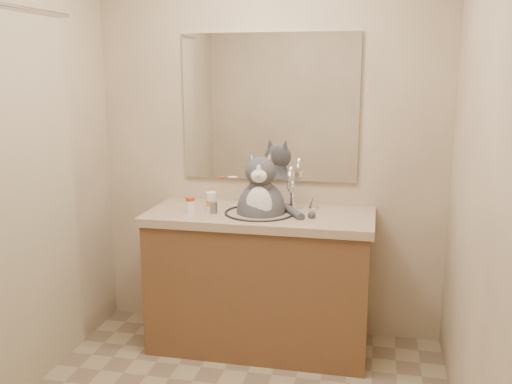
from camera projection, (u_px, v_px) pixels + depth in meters
room at (214, 186)px, 2.38m from camera, size 2.22×2.52×2.42m
vanity at (260, 277)px, 3.46m from camera, size 1.34×0.59×1.12m
mirror at (269, 108)px, 3.51m from camera, size 1.10×0.02×0.90m
shower_curtain at (9, 208)px, 2.73m from camera, size 0.02×1.30×1.93m
cat at (261, 208)px, 3.37m from camera, size 0.44×0.34×0.58m
pill_bottle_redcap at (190, 205)px, 3.37m from camera, size 0.07×0.07×0.09m
pill_bottle_orange at (211, 201)px, 3.43m from camera, size 0.08×0.08×0.11m
grey_canister at (214, 208)px, 3.35m from camera, size 0.04×0.04×0.07m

